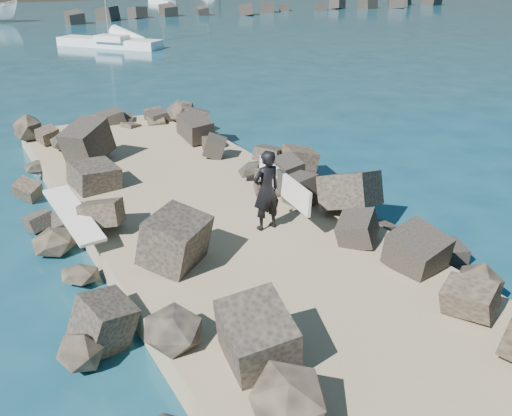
# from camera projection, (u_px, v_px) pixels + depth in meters

# --- Properties ---
(ground) EXTENTS (800.00, 800.00, 0.00)m
(ground) POSITION_uv_depth(u_px,v_px,m) (235.00, 252.00, 13.26)
(ground) COLOR #0F384C
(ground) RESTS_ON ground
(jetty) EXTENTS (6.00, 26.00, 0.60)m
(jetty) POSITION_uv_depth(u_px,v_px,m) (280.00, 279.00, 11.54)
(jetty) COLOR #8C7759
(jetty) RESTS_ON ground
(riprap_left) EXTENTS (2.60, 22.00, 1.00)m
(riprap_left) POSITION_uv_depth(u_px,v_px,m) (133.00, 298.00, 10.56)
(riprap_left) COLOR black
(riprap_left) RESTS_ON ground
(riprap_right) EXTENTS (2.60, 22.00, 1.00)m
(riprap_right) POSITION_uv_depth(u_px,v_px,m) (376.00, 231.00, 13.16)
(riprap_right) COLOR black
(riprap_right) RESTS_ON ground
(breakwater_secondary) EXTENTS (52.00, 4.00, 1.20)m
(breakwater_secondary) POSITION_uv_depth(u_px,v_px,m) (280.00, 7.00, 72.65)
(breakwater_secondary) COLOR black
(breakwater_secondary) RESTS_ON ground
(surfboard_resting) EXTENTS (0.83, 2.34, 0.08)m
(surfboard_resting) POSITION_uv_depth(u_px,v_px,m) (74.00, 219.00, 12.44)
(surfboard_resting) COLOR silver
(surfboard_resting) RESTS_ON riprap_left
(surfer_with_board) EXTENTS (0.89, 2.31, 1.86)m
(surfer_with_board) POSITION_uv_depth(u_px,v_px,m) (269.00, 190.00, 12.70)
(surfer_with_board) COLOR black
(surfer_with_board) RESTS_ON jetty
(sailboat_d) EXTENTS (2.19, 6.21, 7.44)m
(sailboat_d) POSITION_uv_depth(u_px,v_px,m) (162.00, 2.00, 85.54)
(sailboat_d) COLOR white
(sailboat_d) RESTS_ON ground
(sailboat_c) EXTENTS (6.84, 7.82, 10.15)m
(sailboat_c) POSITION_uv_depth(u_px,v_px,m) (110.00, 43.00, 43.94)
(sailboat_c) COLOR white
(sailboat_c) RESTS_ON ground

